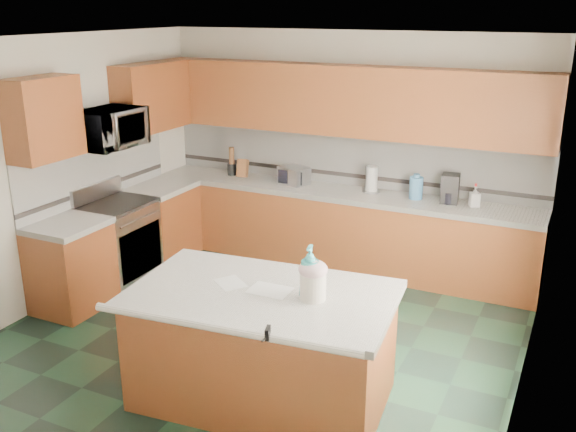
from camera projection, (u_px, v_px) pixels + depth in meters
The scene contains 52 objects.
floor at pixel (257, 338), 6.00m from camera, with size 4.60×4.60×0.00m, color black.
ceiling at pixel (252, 39), 5.15m from camera, with size 4.60×4.60×0.00m, color white.
wall_back at pixel (349, 149), 7.56m from camera, with size 4.60×0.04×2.70m, color silver.
wall_front at pixel (58, 308), 3.59m from camera, with size 4.60×0.04×2.70m, color silver.
wall_left at pixel (55, 171), 6.53m from camera, with size 0.04×4.60×2.70m, color silver.
wall_right at pixel (538, 240), 4.62m from camera, with size 0.04×4.60×2.70m, color silver.
back_base_cab at pixel (337, 230), 7.58m from camera, with size 4.60×0.60×0.86m, color #3E1A0A.
back_countertop at pixel (338, 193), 7.43m from camera, with size 4.60×0.64×0.06m, color white.
back_upper_cab at pixel (345, 100), 7.22m from camera, with size 4.60×0.33×0.78m, color #3E1A0A.
back_backsplash at pixel (348, 159), 7.57m from camera, with size 4.60×0.02×0.63m, color silver.
back_accent_band at pixel (347, 175), 7.62m from camera, with size 4.60×0.01×0.05m, color black.
left_base_cab_rear at pixel (162, 224), 7.79m from camera, with size 0.60×0.82×0.86m, color #3E1A0A.
left_counter_rear at pixel (160, 188), 7.64m from camera, with size 0.64×0.82×0.06m, color white.
left_base_cab_front at pixel (71, 268), 6.48m from camera, with size 0.60×0.72×0.86m, color #3E1A0A.
left_counter_front at pixel (66, 225), 6.34m from camera, with size 0.64×0.72×0.06m, color white.
left_backsplash at pixel (96, 171), 7.02m from camera, with size 0.02×2.30×0.63m, color silver.
left_accent_band at pixel (98, 188), 7.08m from camera, with size 0.01×2.30×0.05m, color black.
left_upper_cab_rear at pixel (152, 97), 7.49m from camera, with size 0.33×1.09×0.78m, color #3E1A0A.
left_upper_cab_front at pixel (44, 119), 6.06m from camera, with size 0.33×0.72×0.78m, color #3E1A0A.
range_body at pixel (119, 244), 7.11m from camera, with size 0.60×0.76×0.88m, color #B7B7BC.
range_oven_door at pixel (141, 251), 7.00m from camera, with size 0.02×0.68×0.55m, color black.
range_cooktop at pixel (116, 204), 6.97m from camera, with size 0.62×0.78×0.04m, color black.
range_handle at pixel (140, 219), 6.87m from camera, with size 0.02×0.02×0.66m, color #B7B7BC.
range_backguard at pixel (96, 191), 7.03m from camera, with size 0.06×0.76×0.18m, color #B7B7BC.
microwave at pixel (109, 129), 6.70m from camera, with size 0.73×0.50×0.41m, color #B7B7BC.
island_base at pixel (263, 349), 4.96m from camera, with size 1.88×1.07×0.86m, color #3E1A0A.
island_top at pixel (262, 295), 4.82m from camera, with size 1.98×1.17×0.06m, color white.
island_bullnose at pixel (222, 329), 4.32m from camera, with size 0.06×0.06×1.98m, color white.
treat_jar at pixel (313, 286), 4.66m from camera, with size 0.19×0.19×0.20m, color silver.
treat_jar_lid at pixel (313, 269), 4.61m from camera, with size 0.21×0.21×0.13m, color silver.
treat_jar_knob at pixel (313, 263), 4.60m from camera, with size 0.02×0.02×0.07m, color tan.
treat_jar_knob_end_l at pixel (309, 263), 4.61m from camera, with size 0.04×0.04×0.04m, color tan.
treat_jar_knob_end_r at pixel (318, 264), 4.58m from camera, with size 0.04×0.04×0.04m, color tan.
soap_bottle_island at pixel (310, 273), 4.63m from camera, with size 0.16×0.16×0.41m, color teal.
paper_sheet_a at pixel (270, 290), 4.83m from camera, with size 0.31×0.23×0.00m, color white.
paper_sheet_b at pixel (230, 283), 4.95m from camera, with size 0.25×0.19×0.00m, color white.
clamp_body at pixel (268, 333), 4.18m from camera, with size 0.03×0.09×0.08m, color black.
clamp_handle at pixel (264, 339), 4.14m from camera, with size 0.01×0.01×0.06m, color black.
knife_block at pixel (243, 168), 7.96m from camera, with size 0.12×0.10×0.22m, color #472814.
utensil_crock at pixel (232, 169), 8.07m from camera, with size 0.12×0.12×0.14m, color black.
utensil_bundle at pixel (232, 156), 8.01m from camera, with size 0.07×0.07×0.21m, color #472814.
toaster_oven at pixel (294, 175), 7.67m from camera, with size 0.35×0.24×0.20m, color #B7B7BC.
toaster_oven_door at pixel (290, 177), 7.58m from camera, with size 0.31×0.01×0.16m, color black.
paper_towel at pixel (372, 179), 7.31m from camera, with size 0.13×0.13×0.30m, color white.
paper_towel_base at pixel (371, 191), 7.35m from camera, with size 0.20×0.20×0.01m, color #B7B7BC.
water_jug at pixel (416, 188), 7.07m from camera, with size 0.15×0.15×0.25m, color teal.
water_jug_neck at pixel (417, 176), 7.02m from camera, with size 0.07×0.07×0.04m, color teal.
coffee_maker at pixel (450, 188), 6.92m from camera, with size 0.19×0.20×0.32m, color black.
coffee_carafe at pixel (448, 198), 6.91m from camera, with size 0.13×0.13×0.13m, color black.
soap_bottle_back at pixel (475, 196), 6.80m from camera, with size 0.10×0.10×0.22m, color white.
soap_back_cap at pixel (476, 185), 6.76m from camera, with size 0.02×0.02×0.03m, color red.
window_light_proxy at pixel (533, 228), 4.42m from camera, with size 0.02×1.40×1.10m, color white.
Camera 1 is at (2.57, -4.69, 2.97)m, focal length 40.00 mm.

